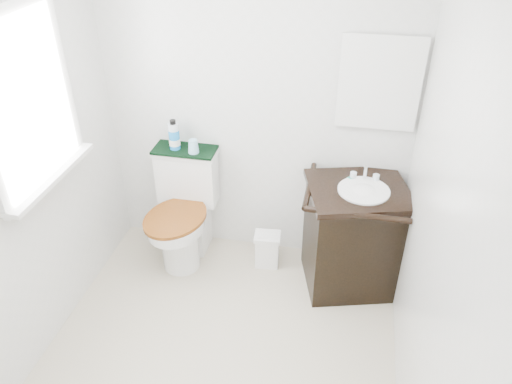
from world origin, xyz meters
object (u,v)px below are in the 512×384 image
(toilet, at_px, (185,215))
(mouthwash_bottle, at_px, (174,136))
(vanity, at_px, (353,235))
(cup, at_px, (193,146))
(trash_bin, at_px, (267,249))

(toilet, xyz_separation_m, mouthwash_bottle, (-0.07, 0.12, 0.61))
(vanity, relative_size, mouthwash_bottle, 4.09)
(cup, bearing_deg, toilet, -133.59)
(trash_bin, xyz_separation_m, cup, (-0.56, 0.09, 0.79))
(vanity, height_order, trash_bin, vanity)
(toilet, distance_m, cup, 0.57)
(cup, bearing_deg, trash_bin, -8.58)
(vanity, xyz_separation_m, mouthwash_bottle, (-1.34, 0.18, 0.55))
(trash_bin, relative_size, mouthwash_bottle, 1.25)
(trash_bin, relative_size, cup, 2.86)
(toilet, relative_size, vanity, 0.94)
(mouthwash_bottle, distance_m, cup, 0.16)
(toilet, distance_m, mouthwash_bottle, 0.62)
(mouthwash_bottle, height_order, cup, mouthwash_bottle)
(vanity, height_order, mouthwash_bottle, mouthwash_bottle)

